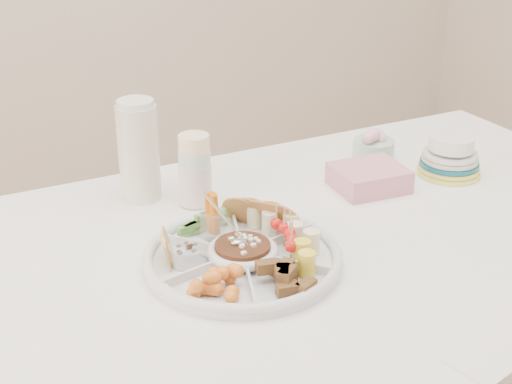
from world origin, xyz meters
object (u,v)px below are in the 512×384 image
party_tray (243,255)px  thermos (139,149)px  plate_stack (450,155)px  dining_table (341,371)px

party_tray → thermos: (-0.08, 0.38, 0.10)m
party_tray → plate_stack: size_ratio=2.42×
thermos → plate_stack: thermos is taller
dining_table → plate_stack: bearing=19.3°
thermos → plate_stack: 0.76m
party_tray → thermos: thermos is taller
party_tray → dining_table: bearing=6.1°
party_tray → thermos: 0.40m
dining_table → plate_stack: 0.59m
party_tray → thermos: bearing=101.1°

